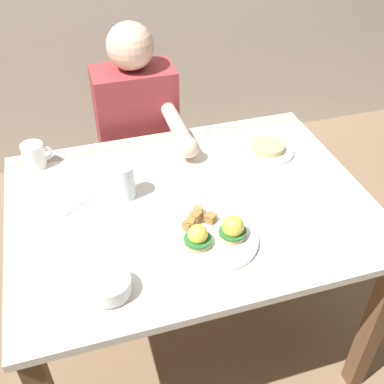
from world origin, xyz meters
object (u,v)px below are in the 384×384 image
(dining_table, at_px, (190,225))
(fork, at_px, (84,202))
(side_plate, at_px, (268,149))
(water_glass_near, at_px, (124,183))
(eggs_benedict_plate, at_px, (214,235))
(fruit_bowl, at_px, (109,286))
(diner_person, at_px, (140,135))
(coffee_mug, at_px, (34,155))

(dining_table, height_order, fork, fork)
(dining_table, distance_m, side_plate, 0.44)
(fork, relative_size, water_glass_near, 1.08)
(eggs_benedict_plate, height_order, fruit_bowl, eggs_benedict_plate)
(eggs_benedict_plate, bearing_deg, diner_person, 94.83)
(dining_table, bearing_deg, diner_person, 95.09)
(fruit_bowl, distance_m, fork, 0.41)
(side_plate, distance_m, diner_person, 0.59)
(coffee_mug, relative_size, side_plate, 0.56)
(coffee_mug, distance_m, fork, 0.30)
(fruit_bowl, distance_m, side_plate, 0.86)
(side_plate, bearing_deg, fork, -172.28)
(fork, distance_m, diner_person, 0.58)
(coffee_mug, bearing_deg, fork, -61.14)
(dining_table, height_order, fruit_bowl, fruit_bowl)
(eggs_benedict_plate, bearing_deg, side_plate, 47.83)
(fruit_bowl, height_order, diner_person, diner_person)
(fork, bearing_deg, side_plate, 7.72)
(dining_table, relative_size, diner_person, 1.05)
(dining_table, distance_m, fruit_bowl, 0.46)
(eggs_benedict_plate, bearing_deg, dining_table, 94.06)
(eggs_benedict_plate, height_order, coffee_mug, coffee_mug)
(eggs_benedict_plate, relative_size, diner_person, 0.24)
(dining_table, bearing_deg, fork, 163.56)
(side_plate, bearing_deg, water_glass_near, -169.62)
(fork, xyz_separation_m, water_glass_near, (0.14, -0.01, 0.05))
(dining_table, xyz_separation_m, eggs_benedict_plate, (0.01, -0.20, 0.13))
(dining_table, height_order, coffee_mug, coffee_mug)
(water_glass_near, xyz_separation_m, diner_person, (0.15, 0.51, -0.14))
(fork, xyz_separation_m, diner_person, (0.29, 0.50, -0.09))
(fork, bearing_deg, eggs_benedict_plate, -39.93)
(water_glass_near, height_order, side_plate, water_glass_near)
(eggs_benedict_plate, distance_m, fork, 0.46)
(dining_table, bearing_deg, side_plate, 28.01)
(dining_table, distance_m, fork, 0.37)
(fruit_bowl, bearing_deg, diner_person, 73.63)
(coffee_mug, bearing_deg, eggs_benedict_plate, -48.16)
(side_plate, relative_size, diner_person, 0.18)
(dining_table, bearing_deg, coffee_mug, 143.38)
(coffee_mug, bearing_deg, fruit_bowl, -76.13)
(water_glass_near, relative_size, side_plate, 0.63)
(water_glass_near, bearing_deg, side_plate, 10.38)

